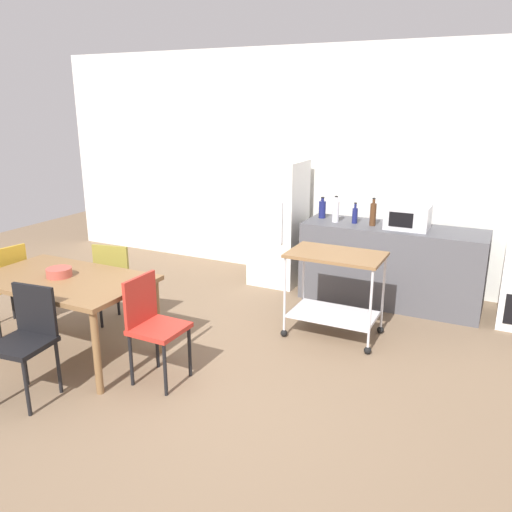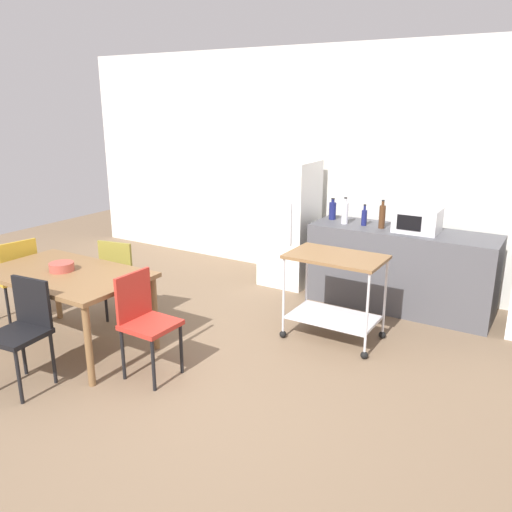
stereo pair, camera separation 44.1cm
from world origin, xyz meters
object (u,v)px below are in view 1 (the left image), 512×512
Objects in this scene: kitchen_cart at (335,281)px; fruit_bowl at (59,272)px; chair_black at (27,335)px; chair_mustard at (5,282)px; dining_table at (65,286)px; chair_red at (152,322)px; bottle_soy_sauce at (355,215)px; microwave at (408,217)px; chair_olive at (118,278)px; bottle_olive_oil at (322,209)px; refrigerator at (278,223)px; bottle_sparkling_water at (373,214)px; bottle_vinegar at (336,211)px.

fruit_bowl is (-2.08, -1.46, 0.22)m from kitchen_cart.
chair_black reaches higher than fruit_bowl.
chair_black is at bearing 67.53° from chair_mustard.
chair_red is (0.95, -0.01, -0.15)m from dining_table.
bottle_soy_sauce reaches higher than kitchen_cart.
chair_mustard is 4.24m from microwave.
chair_olive is 2.50m from bottle_olive_oil.
refrigerator is at bearing 133.06° from kitchen_cart.
dining_table is at bearing -133.82° from microwave.
fruit_bowl is at bearing 108.83° from chair_black.
bottle_sparkling_water is (0.64, -0.13, 0.03)m from bottle_olive_oil.
bottle_olive_oil is 0.55× the size of microwave.
bottle_soy_sauce is 1.08× the size of fruit_bowl.
bottle_soy_sauce is at bearing 53.92° from dining_table.
dining_table is at bearing -118.41° from bottle_olive_oil.
bottle_vinegar reaches higher than chair_olive.
dining_table is 0.99m from chair_mustard.
chair_black is at bearing -69.29° from dining_table.
bottle_soy_sauce is at bearing -18.83° from chair_red.
dining_table is 4.95× the size of bottle_vinegar.
bottle_vinegar is (1.42, 3.18, 0.51)m from chair_black.
dining_table is at bearing 81.85° from chair_olive.
refrigerator reaches higher than bottle_vinegar.
bottle_sparkling_water is (2.12, 1.83, 0.52)m from chair_olive.
bottle_sparkling_water is (0.07, 1.08, 0.46)m from kitchen_cart.
refrigerator is (0.87, 2.70, 0.10)m from dining_table.
microwave is (0.59, -0.01, 0.03)m from bottle_soy_sauce.
refrigerator reaches higher than chair_red.
microwave is (3.43, 2.44, 0.51)m from chair_mustard.
bottle_olive_oil is at bearing 60.53° from fruit_bowl.
refrigerator reaches higher than chair_mustard.
bottle_olive_oil is 1.06× the size of bottle_soy_sauce.
fruit_bowl is (-1.72, -2.53, -0.24)m from bottle_vinegar.
chair_olive is at bearing 87.37° from fruit_bowl.
bottle_vinegar is (2.63, 2.40, 0.51)m from chair_mustard.
kitchen_cart is 3.61× the size of bottle_olive_oil.
chair_red is 1.00× the size of chair_black.
microwave is (1.02, -0.11, 0.02)m from bottle_olive_oil.
bottle_vinegar reaches higher than kitchen_cart.
bottle_soy_sauce is (0.92, 2.58, 0.48)m from chair_red.
fruit_bowl is (0.91, -0.12, 0.27)m from chair_mustard.
fruit_bowl is (-2.15, -2.54, -0.24)m from bottle_sparkling_water.
bottle_soy_sauce is (1.63, 3.22, 0.48)m from chair_black.
refrigerator is at bearing 168.28° from bottle_vinegar.
chair_red is at bearing -114.01° from bottle_sparkling_water.
chair_black is at bearing -64.93° from fruit_bowl.
bottle_sparkling_water is at bearing -11.41° from bottle_olive_oil.
bottle_sparkling_water reaches higher than chair_black.
refrigerator is (0.62, 3.34, 0.26)m from chair_black.
chair_black is at bearing -100.57° from refrigerator.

